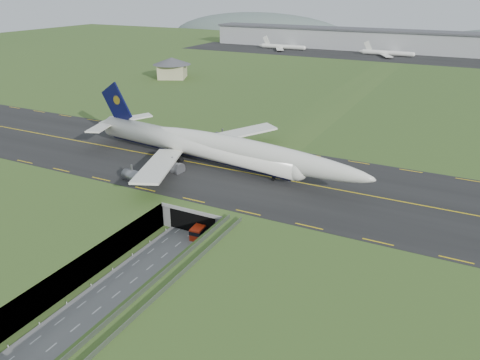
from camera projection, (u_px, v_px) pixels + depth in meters
The scene contains 10 objects.
ground at pixel (173, 249), 99.74m from camera, with size 900.00×900.00×0.00m, color #2E4E1F.
airfield_deck at pixel (172, 237), 98.58m from camera, with size 800.00×800.00×6.00m, color gray.
trench_road at pixel (151, 266), 93.53m from camera, with size 12.00×75.00×0.20m, color slate.
taxiway at pixel (242, 172), 124.52m from camera, with size 800.00×44.00×0.18m, color black.
tunnel_portal at pixel (212, 205), 112.19m from camera, with size 17.00×22.30×6.00m.
guideway at pixel (160, 291), 77.37m from camera, with size 3.00×53.00×7.05m.
jumbo_jet at pixel (211, 147), 127.08m from camera, with size 91.81×59.17×19.73m.
shuttle_tram at pixel (201, 230), 104.59m from camera, with size 3.21×7.03×2.80m.
service_building at pixel (172, 66), 247.18m from camera, with size 26.39×26.39×10.89m.
cargo_terminal at pixel (406, 41), 340.53m from camera, with size 320.00×67.00×15.60m.
Camera 1 is at (51.91, -70.39, 52.20)m, focal length 35.00 mm.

